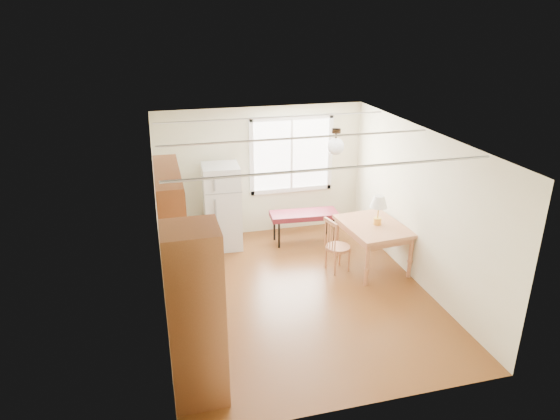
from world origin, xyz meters
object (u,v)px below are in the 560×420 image
object	(u,v)px
dining_table	(373,230)
chair	(334,243)
bench	(304,216)
refrigerator	(222,207)

from	to	relation	value
dining_table	chair	distance (m)	0.72
chair	dining_table	bearing A→B (deg)	-12.85
bench	chair	size ratio (longest dim) A/B	1.39
refrigerator	chair	size ratio (longest dim) A/B	1.69
refrigerator	bench	distance (m)	1.56
bench	dining_table	world-z (taller)	dining_table
refrigerator	dining_table	xyz separation A→B (m)	(2.35, -1.45, -0.11)
bench	dining_table	size ratio (longest dim) A/B	0.98
bench	dining_table	distance (m)	1.53
dining_table	chair	bearing A→B (deg)	175.41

